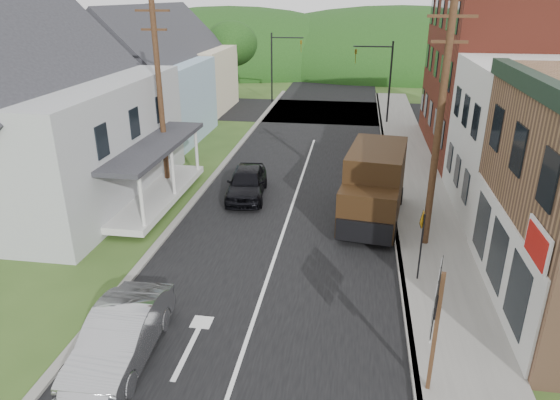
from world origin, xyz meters
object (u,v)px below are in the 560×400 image
at_px(dark_sedan, 247,183).
at_px(delivery_van, 374,186).
at_px(silver_sedan, 121,337).
at_px(route_sign_cluster, 436,316).
at_px(warning_sign, 422,235).

bearing_deg(dark_sedan, delivery_van, -22.33).
height_order(silver_sedan, dark_sedan, dark_sedan).
bearing_deg(route_sign_cluster, delivery_van, 109.01).
distance_m(route_sign_cluster, warning_sign, 5.19).
relative_size(silver_sedan, route_sign_cluster, 1.37).
relative_size(delivery_van, route_sign_cluster, 1.79).
bearing_deg(silver_sedan, route_sign_cluster, -2.43).
relative_size(silver_sedan, delivery_van, 0.76).
bearing_deg(dark_sedan, route_sign_cluster, -64.92).
height_order(dark_sedan, route_sign_cluster, route_sign_cluster).
bearing_deg(delivery_van, silver_sedan, -115.88).
height_order(silver_sedan, warning_sign, warning_sign).
bearing_deg(silver_sedan, delivery_van, 53.99).
bearing_deg(warning_sign, delivery_van, 127.72).
height_order(delivery_van, warning_sign, delivery_van).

